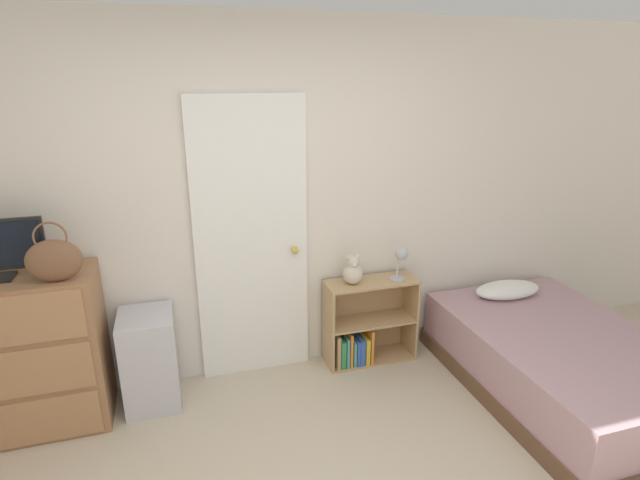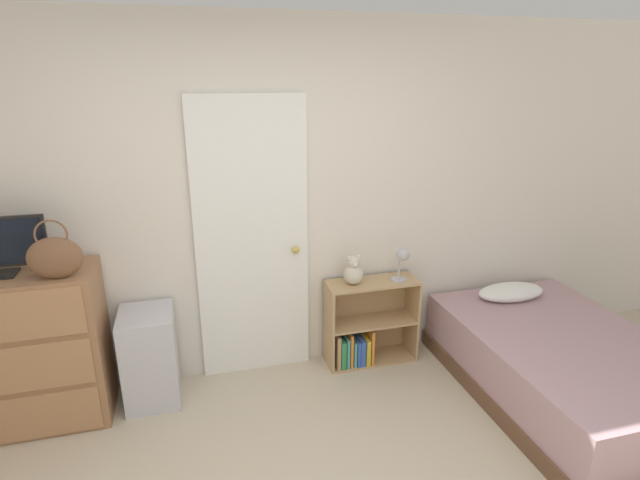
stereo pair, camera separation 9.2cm
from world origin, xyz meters
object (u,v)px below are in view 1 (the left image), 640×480
(dresser, at_px, (11,356))
(bookshelf, at_px, (363,329))
(teddy_bear, at_px, (353,271))
(desk_lamp, at_px, (401,257))
(storage_bin, at_px, (150,359))
(handbag, at_px, (54,260))
(bed, at_px, (560,361))

(dresser, height_order, bookshelf, dresser)
(teddy_bear, bearing_deg, desk_lamp, -6.08)
(storage_bin, height_order, desk_lamp, desk_lamp)
(handbag, height_order, desk_lamp, handbag)
(dresser, relative_size, teddy_bear, 4.69)
(handbag, xyz_separation_m, bookshelf, (2.01, 0.24, -0.89))
(bookshelf, height_order, bed, bookshelf)
(bed, bearing_deg, storage_bin, 165.83)
(bed, bearing_deg, dresser, 169.41)
(teddy_bear, bearing_deg, dresser, -177.46)
(desk_lamp, bearing_deg, teddy_bear, 173.92)
(handbag, height_order, bookshelf, handbag)
(handbag, xyz_separation_m, teddy_bear, (1.91, 0.24, -0.39))
(dresser, bearing_deg, storage_bin, 2.42)
(bookshelf, distance_m, desk_lamp, 0.65)
(dresser, bearing_deg, desk_lamp, 1.34)
(dresser, height_order, teddy_bear, dresser)
(teddy_bear, bearing_deg, storage_bin, -177.39)
(bookshelf, bearing_deg, teddy_bear, -176.21)
(handbag, bearing_deg, teddy_bear, 7.09)
(storage_bin, relative_size, desk_lamp, 2.49)
(dresser, height_order, handbag, handbag)
(teddy_bear, xyz_separation_m, desk_lamp, (0.37, -0.04, 0.09))
(dresser, xyz_separation_m, teddy_bear, (2.27, 0.10, 0.26))
(handbag, distance_m, bed, 3.38)
(bookshelf, bearing_deg, handbag, -173.07)
(handbag, relative_size, storage_bin, 0.54)
(handbag, xyz_separation_m, bed, (3.20, -0.53, -0.93))
(bookshelf, bearing_deg, desk_lamp, -9.64)
(dresser, height_order, storage_bin, dresser)
(dresser, height_order, bed, dresser)
(handbag, distance_m, storage_bin, 0.95)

